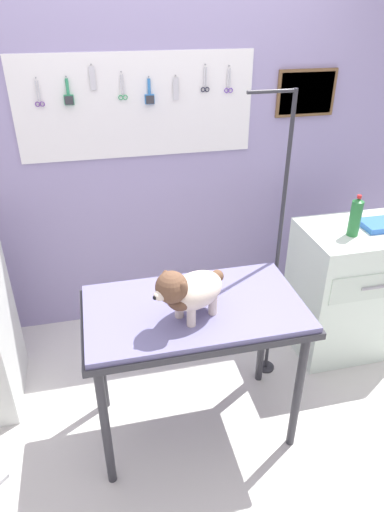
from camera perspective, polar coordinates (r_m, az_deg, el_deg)
The scene contains 8 objects.
ground at distance 2.69m, azimuth 1.03°, elevation -22.57°, with size 4.40×4.00×0.04m, color silver.
rear_wall_panel at distance 3.05m, azimuth -4.63°, elevation 11.56°, with size 4.00×0.11×2.30m.
grooming_table at distance 2.23m, azimuth 0.31°, elevation -8.06°, with size 1.09×0.61×0.83m.
grooming_arm at distance 2.60m, azimuth 10.59°, elevation -0.56°, with size 0.30×0.11×1.75m.
dog at distance 2.01m, azimuth -0.40°, elevation -4.47°, with size 0.38×0.29×0.29m.
cabinet_right at distance 3.16m, azimuth 19.19°, elevation -4.02°, with size 0.68×0.54×0.88m.
soda_bottle at distance 2.81m, azimuth 20.05°, elevation 4.69°, with size 0.07×0.07×0.26m.
supply_tray at distance 3.02m, azimuth 22.88°, elevation 3.70°, with size 0.24×0.18×0.04m.
Camera 1 is at (-0.41, -1.59, 2.11)m, focal length 31.47 mm.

